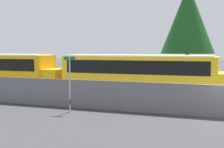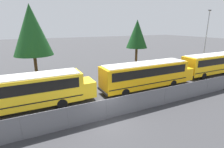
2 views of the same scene
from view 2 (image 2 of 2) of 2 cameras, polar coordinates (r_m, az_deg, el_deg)
ground_plane at (r=14.47m, az=-1.79°, el=-14.42°), size 200.00×200.00×0.00m
fence at (r=14.06m, az=-1.81°, el=-11.36°), size 114.59×0.07×1.70m
school_bus_3 at (r=16.86m, az=-27.35°, el=-4.87°), size 12.16×2.52×3.12m
school_bus_4 at (r=20.71m, az=11.43°, el=0.17°), size 12.16×2.52×3.12m
school_bus_5 at (r=30.54m, az=30.36°, el=3.25°), size 12.16×2.52×3.12m
light_pole at (r=39.68m, az=28.45°, el=11.16°), size 0.60×0.24×10.12m
tree_0 at (r=27.47m, az=-24.79°, el=12.85°), size 5.42×5.42×10.14m
tree_2 at (r=31.68m, az=8.17°, el=12.76°), size 3.73×3.73×8.24m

